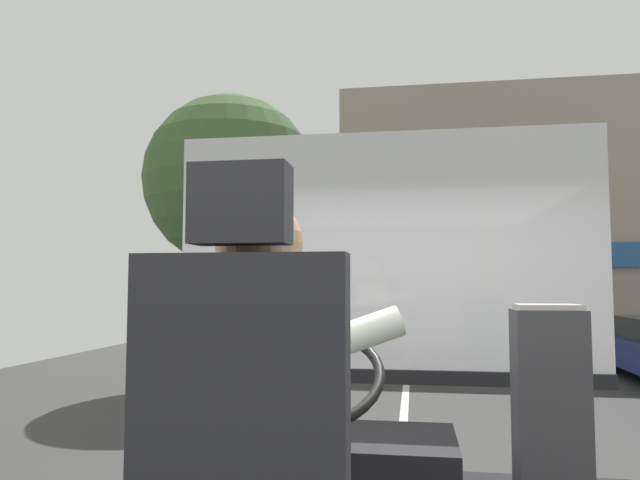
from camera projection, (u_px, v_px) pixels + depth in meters
name	position (u px, v px, depth m)	size (l,w,h in m)	color
ground	(406.00, 393.00, 10.40)	(18.00, 44.00, 0.06)	#333333
bus_driver	(263.00, 399.00, 1.50)	(0.73, 0.56, 0.80)	#282833
steering_console	(325.00, 477.00, 2.51)	(1.10, 1.04, 0.88)	black
fare_box	(551.00, 433.00, 2.24)	(0.26, 0.21, 0.96)	#333338
windshield_panel	(385.00, 283.00, 3.47)	(2.50, 0.08, 1.48)	silver
street_tree	(230.00, 181.00, 11.54)	(3.32, 3.32, 5.56)	#4C3828
shop_building	(574.00, 227.00, 17.26)	(13.10, 5.56, 7.12)	gray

